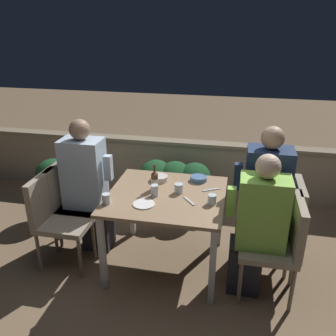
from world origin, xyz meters
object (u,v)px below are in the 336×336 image
chair_left_near (55,211)px  chair_left_far (70,197)px  chair_right_near (282,239)px  chair_right_far (283,219)px  person_blue_shirt (88,186)px  person_green_blouse (257,226)px  potted_plant (54,181)px  beer_bottle (155,180)px  person_navy_jumper (262,201)px

chair_left_near → chair_left_far: 0.30m
chair_left_far → chair_right_near: bearing=-9.6°
chair_right_far → person_blue_shirt: bearing=179.6°
person_blue_shirt → chair_right_far: person_blue_shirt is taller
chair_left_near → person_green_blouse: size_ratio=0.71×
chair_right_far → potted_plant: 2.53m
beer_bottle → chair_right_near: bearing=-13.2°
chair_left_near → person_blue_shirt: person_blue_shirt is taller
person_green_blouse → person_navy_jumper: person_navy_jumper is taller
chair_right_near → chair_right_far: same height
chair_right_far → potted_plant: (-2.48, 0.51, -0.10)m
potted_plant → chair_right_near: bearing=-18.8°
person_green_blouse → person_navy_jumper: size_ratio=0.91×
person_blue_shirt → person_green_blouse: size_ratio=1.07×
person_navy_jumper → chair_right_far: bearing=0.0°
chair_right_far → potted_plant: size_ratio=1.26×
chair_left_near → chair_right_far: 2.05m
chair_left_far → chair_right_far: bearing=-0.4°
chair_left_far → person_blue_shirt: person_blue_shirt is taller
chair_left_near → chair_right_near: size_ratio=1.00×
chair_left_far → chair_right_near: 2.01m
chair_left_far → person_blue_shirt: 0.24m
chair_left_far → person_green_blouse: size_ratio=0.71×
chair_left_near → chair_right_far: bearing=7.9°
person_blue_shirt → beer_bottle: 0.70m
chair_left_near → person_blue_shirt: (0.21, 0.30, 0.14)m
person_blue_shirt → beer_bottle: (0.68, -0.08, 0.16)m
chair_left_far → chair_right_far: (2.02, -0.01, 0.00)m
chair_left_near → person_navy_jumper: size_ratio=0.64×
person_navy_jumper → chair_left_far: bearing=179.6°
chair_left_near → chair_right_near: bearing=-1.1°
beer_bottle → person_green_blouse: bearing=-16.1°
person_green_blouse → beer_bottle: person_green_blouse is taller
chair_right_near → beer_bottle: (-1.10, 0.26, 0.30)m
chair_left_near → beer_bottle: size_ratio=3.65×
chair_left_near → person_blue_shirt: bearing=55.2°
potted_plant → beer_bottle: bearing=-23.2°
chair_left_near → person_navy_jumper: bearing=8.7°
chair_left_far → person_green_blouse: 1.81m
chair_left_near → chair_right_far: (2.03, 0.28, 0.00)m
chair_right_far → person_navy_jumper: size_ratio=0.64×
person_green_blouse → potted_plant: (-2.24, 0.83, -0.20)m
person_blue_shirt → beer_bottle: person_blue_shirt is taller
person_green_blouse → person_navy_jumper: 0.33m
chair_left_near → chair_right_near: 1.99m
chair_right_near → beer_bottle: beer_bottle is taller
person_blue_shirt → chair_right_near: size_ratio=1.51×
chair_right_far → potted_plant: bearing=168.4°
person_green_blouse → chair_right_far: person_green_blouse is taller
person_green_blouse → potted_plant: 2.39m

